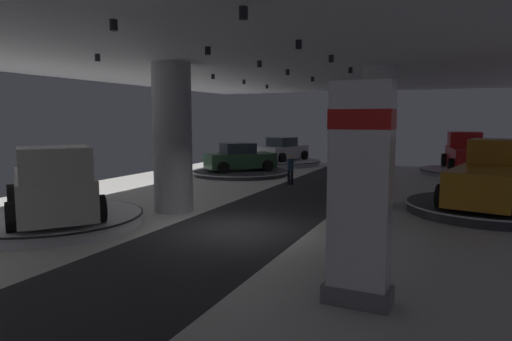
{
  "coord_description": "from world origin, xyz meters",
  "views": [
    {
      "loc": [
        6.17,
        -12.42,
        3.49
      ],
      "look_at": [
        -1.04,
        3.91,
        1.4
      ],
      "focal_mm": 31.54,
      "sensor_mm": 36.0,
      "label": 1
    }
  ],
  "objects_px": {
    "pickup_truck_mid_right": "(490,177)",
    "display_platform_deep_left": "(283,162)",
    "column_right": "(378,137)",
    "display_platform_deep_right": "(467,172)",
    "display_platform_near_left": "(54,220)",
    "display_platform_far_left": "(240,172)",
    "pickup_truck_deep_right": "(467,154)",
    "pickup_truck_near_left": "(53,188)",
    "display_car_deep_left": "(283,150)",
    "visitor_walking_near": "(290,168)",
    "display_platform_mid_right": "(487,208)",
    "brand_sign_pylon": "(360,192)",
    "display_car_far_left": "(240,158)",
    "column_left": "(172,138)"
  },
  "relations": [
    {
      "from": "brand_sign_pylon",
      "to": "display_car_far_left",
      "type": "height_order",
      "value": "brand_sign_pylon"
    },
    {
      "from": "pickup_truck_mid_right",
      "to": "pickup_truck_deep_right",
      "type": "distance_m",
      "value": 12.6
    },
    {
      "from": "column_right",
      "to": "pickup_truck_deep_right",
      "type": "xyz_separation_m",
      "value": [
        3.54,
        12.96,
        -1.53
      ]
    },
    {
      "from": "display_platform_deep_left",
      "to": "pickup_truck_near_left",
      "type": "height_order",
      "value": "pickup_truck_near_left"
    },
    {
      "from": "display_platform_mid_right",
      "to": "visitor_walking_near",
      "type": "relative_size",
      "value": 3.6
    },
    {
      "from": "display_platform_near_left",
      "to": "display_car_far_left",
      "type": "bearing_deg",
      "value": 91.13
    },
    {
      "from": "brand_sign_pylon",
      "to": "display_platform_deep_right",
      "type": "distance_m",
      "value": 22.84
    },
    {
      "from": "column_right",
      "to": "display_platform_deep_right",
      "type": "distance_m",
      "value": 13.39
    },
    {
      "from": "display_platform_deep_left",
      "to": "display_platform_near_left",
      "type": "relative_size",
      "value": 0.99
    },
    {
      "from": "pickup_truck_near_left",
      "to": "display_platform_mid_right",
      "type": "bearing_deg",
      "value": 32.19
    },
    {
      "from": "pickup_truck_mid_right",
      "to": "visitor_walking_near",
      "type": "relative_size",
      "value": 3.54
    },
    {
      "from": "display_platform_deep_left",
      "to": "pickup_truck_near_left",
      "type": "relative_size",
      "value": 1.02
    },
    {
      "from": "column_right",
      "to": "display_platform_deep_right",
      "type": "xyz_separation_m",
      "value": [
        3.58,
        12.64,
        -2.59
      ]
    },
    {
      "from": "display_car_deep_left",
      "to": "visitor_walking_near",
      "type": "distance_m",
      "value": 10.21
    },
    {
      "from": "display_platform_mid_right",
      "to": "display_platform_far_left",
      "type": "height_order",
      "value": "display_platform_mid_right"
    },
    {
      "from": "display_platform_far_left",
      "to": "display_platform_deep_right",
      "type": "height_order",
      "value": "display_platform_deep_right"
    },
    {
      "from": "column_right",
      "to": "brand_sign_pylon",
      "type": "relative_size",
      "value": 1.33
    },
    {
      "from": "display_platform_deep_right",
      "to": "brand_sign_pylon",
      "type": "bearing_deg",
      "value": -95.99
    },
    {
      "from": "display_platform_deep_left",
      "to": "pickup_truck_near_left",
      "type": "xyz_separation_m",
      "value": [
        0.15,
        -21.3,
        1.11
      ]
    },
    {
      "from": "display_platform_mid_right",
      "to": "pickup_truck_mid_right",
      "type": "relative_size",
      "value": 1.02
    },
    {
      "from": "column_right",
      "to": "pickup_truck_mid_right",
      "type": "bearing_deg",
      "value": 5.27
    },
    {
      "from": "display_platform_far_left",
      "to": "pickup_truck_deep_right",
      "type": "bearing_deg",
      "value": 25.91
    },
    {
      "from": "display_car_far_left",
      "to": "display_platform_deep_left",
      "type": "relative_size",
      "value": 0.77
    },
    {
      "from": "display_platform_mid_right",
      "to": "display_platform_far_left",
      "type": "bearing_deg",
      "value": 153.4
    },
    {
      "from": "column_right",
      "to": "pickup_truck_deep_right",
      "type": "bearing_deg",
      "value": 74.72
    },
    {
      "from": "brand_sign_pylon",
      "to": "visitor_walking_near",
      "type": "height_order",
      "value": "brand_sign_pylon"
    },
    {
      "from": "display_platform_deep_left",
      "to": "display_platform_near_left",
      "type": "distance_m",
      "value": 21.1
    },
    {
      "from": "brand_sign_pylon",
      "to": "display_platform_near_left",
      "type": "height_order",
      "value": "brand_sign_pylon"
    },
    {
      "from": "display_car_deep_left",
      "to": "pickup_truck_mid_right",
      "type": "bearing_deg",
      "value": -44.83
    },
    {
      "from": "column_right",
      "to": "display_platform_mid_right",
      "type": "relative_size",
      "value": 0.96
    },
    {
      "from": "display_platform_near_left",
      "to": "display_platform_deep_left",
      "type": "bearing_deg",
      "value": 89.72
    },
    {
      "from": "display_car_deep_left",
      "to": "display_platform_near_left",
      "type": "xyz_separation_m",
      "value": [
        -0.1,
        -21.07,
        -0.91
      ]
    },
    {
      "from": "column_right",
      "to": "display_platform_mid_right",
      "type": "distance_m",
      "value": 4.71
    },
    {
      "from": "pickup_truck_mid_right",
      "to": "display_platform_deep_left",
      "type": "relative_size",
      "value": 1.0
    },
    {
      "from": "display_platform_mid_right",
      "to": "pickup_truck_deep_right",
      "type": "relative_size",
      "value": 1.04
    },
    {
      "from": "column_left",
      "to": "pickup_truck_mid_right",
      "type": "height_order",
      "value": "column_left"
    },
    {
      "from": "display_platform_near_left",
      "to": "display_platform_deep_right",
      "type": "xyz_separation_m",
      "value": [
        12.64,
        20.43,
        -0.04
      ]
    },
    {
      "from": "display_platform_deep_left",
      "to": "visitor_walking_near",
      "type": "height_order",
      "value": "visitor_walking_near"
    },
    {
      "from": "column_right",
      "to": "display_car_far_left",
      "type": "xyz_separation_m",
      "value": [
        -9.34,
        6.69,
        -1.72
      ]
    },
    {
      "from": "display_platform_far_left",
      "to": "visitor_walking_near",
      "type": "xyz_separation_m",
      "value": [
        4.29,
        -2.84,
        0.76
      ]
    },
    {
      "from": "display_platform_deep_right",
      "to": "visitor_walking_near",
      "type": "relative_size",
      "value": 3.57
    },
    {
      "from": "display_platform_far_left",
      "to": "display_platform_deep_left",
      "type": "xyz_separation_m",
      "value": [
        0.37,
        6.61,
        0.05
      ]
    },
    {
      "from": "pickup_truck_deep_right",
      "to": "column_right",
      "type": "bearing_deg",
      "value": -105.28
    },
    {
      "from": "display_platform_mid_right",
      "to": "display_car_far_left",
      "type": "distance_m",
      "value": 14.89
    },
    {
      "from": "display_platform_near_left",
      "to": "display_platform_deep_right",
      "type": "height_order",
      "value": "display_platform_near_left"
    },
    {
      "from": "display_platform_near_left",
      "to": "pickup_truck_deep_right",
      "type": "bearing_deg",
      "value": 58.73
    },
    {
      "from": "display_platform_deep_left",
      "to": "display_platform_deep_right",
      "type": "height_order",
      "value": "display_platform_deep_left"
    },
    {
      "from": "pickup_truck_mid_right",
      "to": "display_platform_near_left",
      "type": "distance_m",
      "value": 15.46
    },
    {
      "from": "column_left",
      "to": "display_platform_near_left",
      "type": "bearing_deg",
      "value": -121.34
    },
    {
      "from": "display_platform_far_left",
      "to": "display_platform_near_left",
      "type": "xyz_separation_m",
      "value": [
        0.26,
        -14.5,
        0.06
      ]
    }
  ]
}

